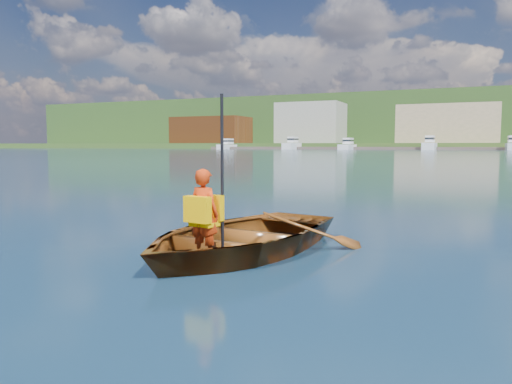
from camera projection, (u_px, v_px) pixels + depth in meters
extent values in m
plane|color=#132A46|center=(253.00, 262.00, 6.11)|extent=(600.00, 600.00, 0.00)
imported|color=brown|center=(239.00, 236.00, 6.62)|extent=(3.16, 3.98, 0.74)
imported|color=red|center=(204.00, 214.00, 5.75)|extent=(0.43, 0.32, 1.06)
cube|color=#FFBA00|center=(197.00, 210.00, 5.65)|extent=(0.35, 0.16, 0.30)
cube|color=#FFBA00|center=(211.00, 207.00, 5.85)|extent=(0.35, 0.14, 0.30)
cube|color=#FFBA00|center=(204.00, 224.00, 5.76)|extent=(0.33, 0.27, 0.05)
cylinder|color=black|center=(222.00, 177.00, 5.75)|extent=(0.04, 0.04, 1.91)
cube|color=#3E5E26|center=(464.00, 146.00, 179.69)|extent=(400.00, 80.00, 2.00)
cube|color=#31531C|center=(467.00, 124.00, 224.44)|extent=(400.00, 100.00, 22.00)
cube|color=brown|center=(471.00, 148.00, 140.50)|extent=(159.99, 12.20, 0.80)
cube|color=brown|center=(211.00, 130.00, 191.77)|extent=(28.00, 16.00, 10.00)
cube|color=gray|center=(311.00, 123.00, 175.80)|extent=(22.00, 16.00, 14.00)
cube|color=#9D7B60|center=(447.00, 124.00, 158.15)|extent=(30.00, 16.00, 12.00)
cube|color=white|center=(227.00, 147.00, 165.24)|extent=(2.77, 9.89, 1.69)
cube|color=white|center=(228.00, 141.00, 165.96)|extent=(1.94, 4.45, 1.80)
cube|color=black|center=(228.00, 141.00, 165.95)|extent=(1.99, 4.65, 0.50)
cube|color=white|center=(292.00, 147.00, 156.24)|extent=(2.97, 10.61, 2.18)
cube|color=white|center=(293.00, 140.00, 157.01)|extent=(2.08, 4.78, 1.80)
cube|color=black|center=(293.00, 139.00, 157.00)|extent=(2.14, 4.99, 0.50)
cube|color=white|center=(347.00, 147.00, 149.33)|extent=(3.20, 11.42, 1.71)
cube|color=white|center=(348.00, 141.00, 150.19)|extent=(2.24, 5.14, 1.80)
cube|color=black|center=(348.00, 141.00, 150.18)|extent=(2.30, 5.37, 0.50)
cube|color=white|center=(429.00, 147.00, 140.09)|extent=(3.37, 12.05, 2.22)
cube|color=white|center=(430.00, 139.00, 140.98)|extent=(2.36, 5.42, 1.80)
cube|color=black|center=(430.00, 138.00, 140.97)|extent=(2.43, 5.66, 0.50)
cylinder|color=#382314|center=(359.00, 124.00, 232.21)|extent=(0.80, 0.80, 2.85)
sphere|color=#294E1C|center=(359.00, 116.00, 231.85)|extent=(5.32, 5.32, 5.32)
cylinder|color=#382314|center=(444.00, 132.00, 195.09)|extent=(0.80, 0.80, 2.97)
sphere|color=#294E1C|center=(445.00, 122.00, 194.72)|extent=(5.54, 5.54, 5.54)
cylinder|color=#382314|center=(245.00, 137.00, 222.07)|extent=(0.80, 0.80, 2.80)
sphere|color=#294E1C|center=(245.00, 129.00, 221.72)|extent=(5.22, 5.22, 5.22)
cylinder|color=#382314|center=(210.00, 119.00, 293.70)|extent=(0.80, 0.80, 2.69)
sphere|color=#294E1C|center=(210.00, 113.00, 293.36)|extent=(5.02, 5.02, 5.02)
cylinder|color=#382314|center=(156.00, 136.00, 244.29)|extent=(0.80, 0.80, 3.63)
sphere|color=#294E1C|center=(156.00, 126.00, 243.83)|extent=(6.78, 6.78, 6.78)
cylinder|color=#382314|center=(476.00, 116.00, 229.59)|extent=(0.80, 0.80, 2.60)
sphere|color=#294E1C|center=(477.00, 108.00, 229.26)|extent=(4.86, 4.86, 4.86)
cylinder|color=#382314|center=(317.00, 130.00, 224.90)|extent=(0.80, 0.80, 2.90)
sphere|color=#294E1C|center=(317.00, 121.00, 224.54)|extent=(5.42, 5.42, 5.42)
cylinder|color=#382314|center=(373.00, 133.00, 205.59)|extent=(0.80, 0.80, 2.85)
sphere|color=#294E1C|center=(373.00, 124.00, 205.24)|extent=(5.33, 5.33, 5.33)
cylinder|color=#382314|center=(490.00, 111.00, 240.04)|extent=(0.80, 0.80, 2.65)
sphere|color=#294E1C|center=(491.00, 103.00, 239.71)|extent=(4.96, 4.96, 4.96)
cylinder|color=#382314|center=(299.00, 115.00, 276.51)|extent=(0.80, 0.80, 3.47)
sphere|color=#294E1C|center=(300.00, 107.00, 276.07)|extent=(6.48, 6.48, 6.48)
cylinder|color=#382314|center=(190.00, 127.00, 265.82)|extent=(0.80, 0.80, 3.21)
sphere|color=#294E1C|center=(190.00, 119.00, 265.41)|extent=(6.00, 6.00, 6.00)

